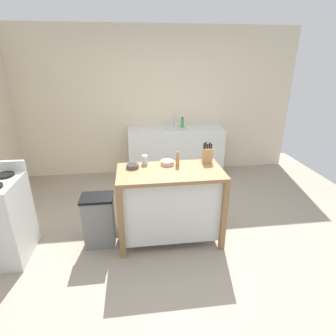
% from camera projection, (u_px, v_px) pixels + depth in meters
% --- Properties ---
extents(ground_plane, '(6.05, 6.05, 0.00)m').
position_uv_depth(ground_plane, '(179.00, 246.00, 3.19)').
color(ground_plane, gray).
rests_on(ground_plane, ground).
extents(wall_back, '(5.05, 0.10, 2.60)m').
position_uv_depth(wall_back, '(158.00, 103.00, 4.92)').
color(wall_back, beige).
rests_on(wall_back, ground).
extents(kitchen_island, '(1.19, 0.62, 0.90)m').
position_uv_depth(kitchen_island, '(170.00, 202.00, 3.16)').
color(kitchen_island, olive).
rests_on(kitchen_island, ground).
extents(knife_block, '(0.11, 0.09, 0.25)m').
position_uv_depth(knife_block, '(207.00, 155.00, 3.22)').
color(knife_block, tan).
rests_on(knife_block, kitchen_island).
extents(bowl_ceramic_wide, '(0.15, 0.15, 0.05)m').
position_uv_depth(bowl_ceramic_wide, '(167.00, 162.00, 3.17)').
color(bowl_ceramic_wide, beige).
rests_on(bowl_ceramic_wide, kitchen_island).
extents(bowl_stoneware_deep, '(0.14, 0.14, 0.05)m').
position_uv_depth(bowl_stoneware_deep, '(133.00, 166.00, 3.07)').
color(bowl_stoneware_deep, '#564C47').
rests_on(bowl_stoneware_deep, kitchen_island).
extents(drinking_cup, '(0.07, 0.07, 0.11)m').
position_uv_depth(drinking_cup, '(145.00, 160.00, 3.17)').
color(drinking_cup, silver).
rests_on(drinking_cup, kitchen_island).
extents(pepper_grinder, '(0.04, 0.04, 0.18)m').
position_uv_depth(pepper_grinder, '(178.00, 159.00, 3.12)').
color(pepper_grinder, '#AD7F4C').
rests_on(pepper_grinder, kitchen_island).
extents(trash_bin, '(0.36, 0.28, 0.63)m').
position_uv_depth(trash_bin, '(99.00, 220.00, 3.13)').
color(trash_bin, slate).
rests_on(trash_bin, ground).
extents(sink_counter, '(1.68, 0.60, 0.91)m').
position_uv_depth(sink_counter, '(175.00, 152.00, 4.95)').
color(sink_counter, silver).
rests_on(sink_counter, ground).
extents(sink_faucet, '(0.02, 0.02, 0.22)m').
position_uv_depth(sink_faucet, '(174.00, 120.00, 4.87)').
color(sink_faucet, '#B7BCC1').
rests_on(sink_faucet, sink_counter).
extents(bottle_hand_soap, '(0.05, 0.05, 0.18)m').
position_uv_depth(bottle_hand_soap, '(182.00, 123.00, 4.82)').
color(bottle_hand_soap, green).
rests_on(bottle_hand_soap, sink_counter).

